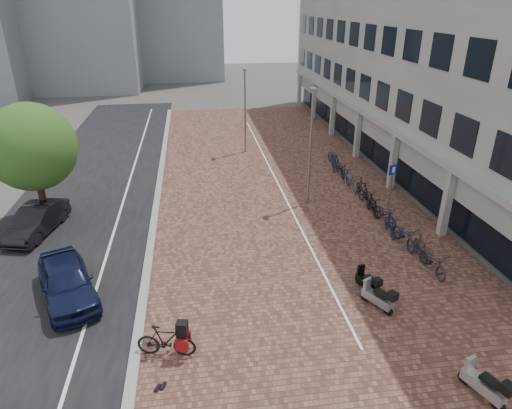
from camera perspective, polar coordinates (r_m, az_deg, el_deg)
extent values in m
plane|color=#474442|center=(17.32, 2.92, -12.20)|extent=(140.00, 140.00, 0.00)
cube|color=brown|center=(28.01, 2.29, 2.92)|extent=(14.50, 42.00, 0.04)
cube|color=black|center=(28.27, -20.22, 1.55)|extent=(8.00, 50.00, 0.03)
cube|color=gray|center=(27.66, -12.34, 2.19)|extent=(0.35, 42.00, 0.14)
cube|color=white|center=(27.90, -16.22, 1.85)|extent=(0.12, 44.00, 0.00)
cube|color=white|center=(28.04, 2.69, 2.99)|extent=(0.10, 30.00, 0.00)
cube|color=#A2A29C|center=(33.60, 21.22, 19.94)|extent=(8.00, 40.00, 13.00)
cube|color=black|center=(33.23, 14.21, 8.78)|extent=(0.15, 38.00, 3.20)
cube|color=#A2A29C|center=(32.74, 14.20, 11.72)|extent=(1.60, 38.00, 0.30)
cube|color=#A2A29C|center=(22.79, 23.25, 0.16)|extent=(0.35, 0.35, 3.40)
cube|color=#A2A29C|center=(27.68, 17.16, 5.27)|extent=(0.35, 0.35, 3.40)
cube|color=#A2A29C|center=(32.94, 12.91, 8.77)|extent=(0.35, 0.35, 3.40)
cube|color=#A2A29C|center=(38.42, 9.80, 11.26)|extent=(0.35, 0.35, 3.40)
cube|color=#A2A29C|center=(44.03, 7.44, 13.11)|extent=(0.35, 0.35, 3.40)
cube|color=#A2A29C|center=(49.74, 5.59, 14.51)|extent=(0.35, 0.35, 3.40)
imported|color=#0E1333|center=(18.45, -23.12, -9.04)|extent=(3.31, 4.77, 1.51)
imported|color=black|center=(24.07, -26.32, -1.83)|extent=(2.35, 4.37, 1.37)
imported|color=black|center=(15.01, -11.44, -16.77)|extent=(1.98, 0.95, 1.15)
cube|color=black|center=(14.67, -11.62, -15.25)|extent=(0.41, 0.39, 0.52)
cube|color=maroon|center=(14.99, -12.34, -16.63)|extent=(0.42, 0.20, 0.40)
cube|color=maroon|center=(14.95, -10.59, -16.57)|extent=(0.42, 0.20, 0.40)
cylinder|color=slate|center=(24.90, 16.84, 1.88)|extent=(0.07, 0.07, 2.36)
cube|color=navy|center=(24.48, 17.19, 4.28)|extent=(0.52, 0.21, 0.54)
cylinder|color=slate|center=(24.02, 6.96, 7.00)|extent=(0.12, 0.12, 6.33)
cylinder|color=slate|center=(32.94, -1.42, 11.73)|extent=(0.12, 0.12, 6.01)
cylinder|color=#382619|center=(24.77, -25.67, 0.71)|extent=(0.35, 0.35, 2.69)
sphere|color=#2E521C|center=(23.92, -26.85, 6.60)|extent=(4.22, 4.22, 4.22)
sphere|color=#2E521C|center=(24.46, -25.15, 5.85)|extent=(2.69, 2.69, 2.69)
imported|color=black|center=(20.02, 21.72, -6.81)|extent=(0.78, 2.00, 1.04)
imported|color=black|center=(20.89, 20.37, -5.19)|extent=(0.77, 1.80, 1.05)
imported|color=#131C35|center=(21.68, 18.51, -3.79)|extent=(0.76, 2.00, 1.04)
imported|color=#121532|center=(22.50, 16.82, -2.46)|extent=(0.73, 1.80, 1.05)
imported|color=black|center=(23.53, 16.22, -1.17)|extent=(1.04, 2.06, 1.04)
imported|color=black|center=(24.39, 14.71, -0.03)|extent=(0.56, 1.76, 1.05)
imported|color=black|center=(25.41, 14.04, 1.05)|extent=(0.90, 2.04, 1.04)
imported|color=black|center=(26.44, 13.47, 2.07)|extent=(0.57, 1.77, 1.05)
imported|color=#5D5A55|center=(27.34, 12.09, 2.95)|extent=(0.70, 1.98, 1.04)
imported|color=#141D37|center=(28.36, 11.40, 3.83)|extent=(0.61, 1.78, 1.05)
imported|color=#222228|center=(29.39, 10.78, 4.61)|extent=(0.80, 2.01, 1.04)
imported|color=#161E3C|center=(30.37, 9.88, 5.36)|extent=(0.90, 1.81, 1.05)
imported|color=black|center=(31.52, 9.92, 6.06)|extent=(0.85, 2.02, 1.04)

